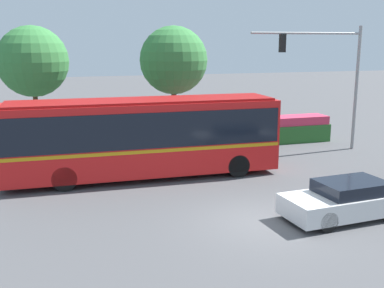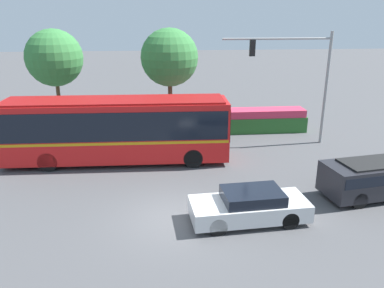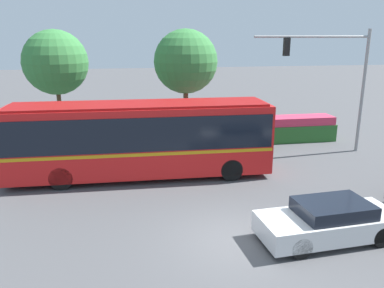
% 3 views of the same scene
% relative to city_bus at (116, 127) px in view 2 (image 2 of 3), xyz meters
% --- Properties ---
extents(ground_plane, '(140.00, 140.00, 0.00)m').
position_rel_city_bus_xyz_m(ground_plane, '(2.70, -6.37, -1.94)').
color(ground_plane, '#4C4C4F').
extents(city_bus, '(11.81, 2.81, 3.42)m').
position_rel_city_bus_xyz_m(city_bus, '(0.00, 0.00, 0.00)').
color(city_bus, red).
rests_on(city_bus, ground).
extents(sedan_foreground, '(4.60, 2.09, 1.28)m').
position_rel_city_bus_xyz_m(sedan_foreground, '(5.57, -6.83, -1.32)').
color(sedan_foreground, silver).
rests_on(sedan_foreground, ground).
extents(suv_left_lane, '(4.94, 2.59, 1.63)m').
position_rel_city_bus_xyz_m(suv_left_lane, '(11.57, -5.22, -1.00)').
color(suv_left_lane, '#232328').
rests_on(suv_left_lane, ground).
extents(traffic_light_pole, '(6.40, 0.24, 6.66)m').
position_rel_city_bus_xyz_m(traffic_light_pole, '(10.64, 2.08, 2.51)').
color(traffic_light_pole, gray).
rests_on(traffic_light_pole, ground).
extents(flowering_hedge, '(10.30, 1.45, 1.52)m').
position_rel_city_bus_xyz_m(flowering_hedge, '(6.96, 4.80, -1.19)').
color(flowering_hedge, '#286028').
rests_on(flowering_hedge, ground).
extents(street_tree_left, '(3.75, 3.75, 6.68)m').
position_rel_city_bus_xyz_m(street_tree_left, '(-4.49, 6.86, 2.85)').
color(street_tree_left, brown).
rests_on(street_tree_left, ground).
extents(street_tree_centre, '(3.85, 3.85, 6.73)m').
position_rel_city_bus_xyz_m(street_tree_centre, '(3.09, 6.43, 2.84)').
color(street_tree_centre, brown).
rests_on(street_tree_centre, ground).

